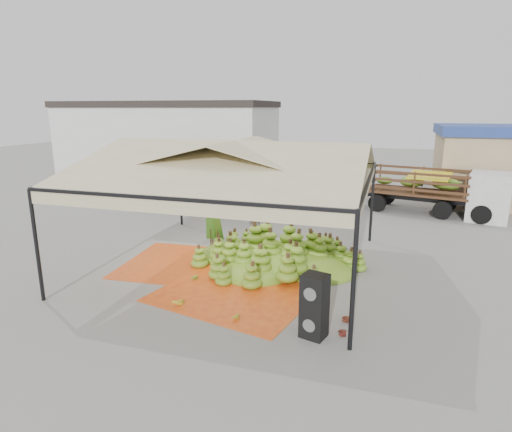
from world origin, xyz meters
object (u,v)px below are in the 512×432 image
(banana_heap, at_px, (276,247))
(speaker_stack, at_px, (314,306))
(truck_left, at_px, (223,178))
(vendor, at_px, (255,207))
(truck_right, at_px, (442,187))

(banana_heap, xyz_separation_m, speaker_stack, (1.96, -4.12, 0.14))
(truck_left, bearing_deg, vendor, -55.25)
(banana_heap, distance_m, truck_left, 9.01)
(truck_right, bearing_deg, vendor, -133.36)
(vendor, bearing_deg, truck_left, -61.84)
(banana_heap, distance_m, speaker_stack, 4.57)
(banana_heap, height_order, vendor, vendor)
(banana_heap, relative_size, truck_left, 0.80)
(vendor, bearing_deg, banana_heap, 106.58)
(vendor, height_order, truck_right, truck_right)
(banana_heap, xyz_separation_m, vendor, (-1.97, 3.91, 0.34))
(truck_left, bearing_deg, truck_right, 4.15)
(vendor, xyz_separation_m, truck_right, (7.71, 5.06, 0.39))
(speaker_stack, distance_m, truck_left, 13.53)
(speaker_stack, bearing_deg, truck_right, 89.90)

